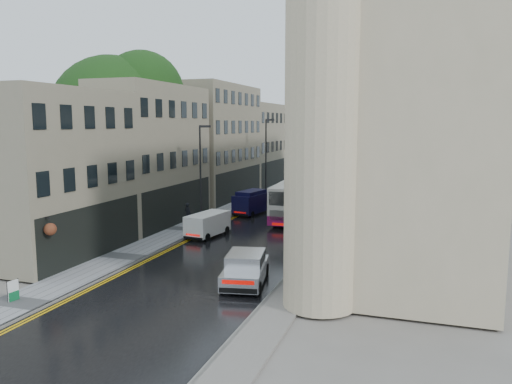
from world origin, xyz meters
The scene contains 18 objects.
ground centered at (0.00, 0.00, 0.00)m, with size 200.00×200.00×0.00m, color slate.
road centered at (0.00, 27.50, 0.01)m, with size 9.00×85.00×0.02m, color black.
left_sidewalk centered at (-5.85, 27.50, 0.06)m, with size 2.70×85.00×0.12m, color gray.
right_sidewalk centered at (5.40, 27.50, 0.06)m, with size 1.80×85.00×0.12m, color slate.
old_shop_row centered at (-9.45, 30.00, 6.00)m, with size 4.50×56.00×12.00m, color gray, non-canonical shape.
modern_block centered at (10.30, 26.00, 7.00)m, with size 8.00×40.00×14.00m, color beige, non-canonical shape.
church_spire centered at (0.50, 82.00, 20.00)m, with size 6.40×6.40×40.00m, color #716659, non-canonical shape.
tree_near centered at (-12.50, 20.00, 6.95)m, with size 10.56×10.56×13.89m, color black, non-canonical shape.
tree_far centered at (-12.20, 33.00, 6.23)m, with size 9.24×9.24×12.46m, color black, non-canonical shape.
cream_bus centered at (-0.04, 23.93, 1.61)m, with size 2.64×11.63×3.17m, color beige, non-canonical shape.
white_lorry centered at (3.17, 34.47, 2.18)m, with size 2.47×8.24×4.33m, color white, non-canonical shape.
silver_hatchback centered at (2.21, 6.91, 0.83)m, with size 1.90×4.34×1.63m, color silver, non-canonical shape.
white_van centered at (-4.30, 16.58, 0.89)m, with size 1.64×3.83×1.73m, color white, non-canonical shape.
navy_van centered at (-4.30, 26.03, 1.13)m, with size 1.75×4.37×2.23m, color black, non-canonical shape.
pedestrian centered at (-6.12, 20.23, 1.04)m, with size 0.67×0.44×1.84m, color black.
lamp_post_near centered at (-4.88, 19.98, 4.01)m, with size 0.88×0.19×7.79m, color black, non-canonical shape.
lamp_post_far centered at (-4.70, 36.15, 4.31)m, with size 0.94×0.21×8.39m, color black, non-canonical shape.
estate_sign centered at (-6.25, 2.69, 0.58)m, with size 0.08×0.56×0.93m, color silver, non-canonical shape.
Camera 1 is at (11.01, -14.41, 8.06)m, focal length 35.00 mm.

